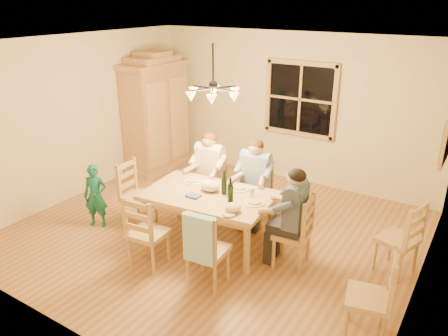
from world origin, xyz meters
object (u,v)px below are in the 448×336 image
Objects in this scene: chandelier at (213,92)px; adult_slate_man at (294,206)px; chair_end_left at (139,206)px; child at (96,196)px; adult_woman at (209,164)px; chair_spare_front at (366,310)px; adult_plaid_man at (255,172)px; chair_near_left at (149,244)px; wine_bottle_b at (230,190)px; armoire at (156,116)px; dining_table at (209,200)px; wine_bottle_a at (224,182)px; chair_spare_back at (396,250)px; chair_end_right at (291,244)px; chair_far_left at (210,195)px; chair_far_right at (254,205)px; chair_near_right at (208,261)px.

chandelier reaches higher than adult_slate_man.
child is at bearing -60.33° from chair_end_left.
adult_woman is 3.24m from chair_spare_front.
adult_woman is (-0.41, 0.49, -1.24)m from chandelier.
adult_slate_man is at bearing 136.64° from adult_plaid_man.
wine_bottle_b reaches higher than chair_near_left.
child is at bearing 159.09° from chair_near_left.
armoire reaches higher than chair_near_left.
chair_end_left is at bearing -174.33° from dining_table.
adult_plaid_man is 0.90× the size of child.
wine_bottle_a reaches higher than chair_spare_back.
chair_end_right is 1.13× the size of adult_plaid_man.
armoire is 3.17m from dining_table.
wine_bottle_a is at bearing 130.61° from chair_far_left.
chair_far_left is 0.54m from adult_woman.
chair_end_left is 1.24m from adult_woman.
chair_end_left is at bearing -56.41° from armoire.
chair_far_right is 1.00× the size of chair_spare_front.
chandelier is at bearing 114.41° from chair_near_right.
wine_bottle_a is (-0.07, -0.73, 0.62)m from chair_far_right.
chair_end_right is at bearing 5.67° from dining_table.
dining_table is at bearing -36.75° from armoire.
adult_woman is 1.77m from child.
dining_table is 1.84× the size of chair_far_right.
chair_spare_front is (3.54, -0.53, 0.00)m from chair_end_left.
chair_far_right and chair_end_right have the same top height.
chair_end_left is 1.68m from wine_bottle_b.
chair_spare_back is at bearing 96.96° from chair_end_left.
chandelier is 0.79× the size of child.
chair_far_right is (0.76, 0.08, 0.00)m from chair_far_left.
adult_woman reaches higher than wine_bottle_a.
chair_end_left is 1.00× the size of chair_spare_back.
child is (-2.90, -0.60, -0.36)m from adult_slate_man.
adult_slate_man is 1.39m from chair_spare_back.
adult_woman is 2.91m from chair_spare_back.
chair_end_left is at bearing 120.53° from chair_spare_back.
armoire is 4.18m from chair_end_right.
adult_woman is 1.82m from adult_slate_man.
child is at bearing -162.58° from wine_bottle_a.
dining_table is 2.46m from chair_spare_front.
chair_end_left is at bearing -159.88° from chandelier.
adult_slate_man is (1.70, -0.65, 0.54)m from chair_far_left.
adult_plaid_man reaches higher than wine_bottle_a.
chair_far_right is at bearing 46.64° from chair_end_right.
wine_bottle_a is (-0.33, 0.88, 0.62)m from chair_near_right.
chair_far_right is at bearing 103.33° from chair_spare_back.
adult_plaid_man is (0.35, 0.56, -1.24)m from chandelier.
armoire is 3.06m from chair_far_right.
chair_near_left is at bearing -102.41° from chandelier.
armoire reaches higher than dining_table.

